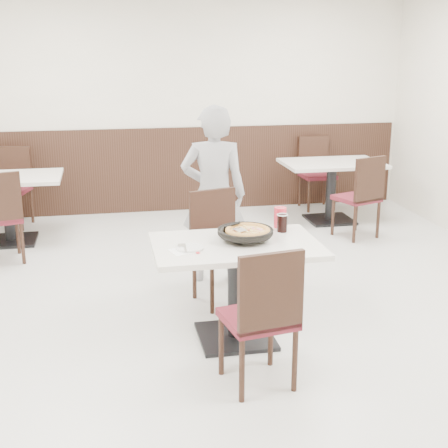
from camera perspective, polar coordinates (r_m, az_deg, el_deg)
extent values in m
plane|color=#A5A6A0|center=(5.15, 1.01, -8.32)|extent=(7.00, 7.00, 0.00)
cube|color=silver|center=(8.18, -4.13, 10.89)|extent=(6.00, 0.04, 2.80)
cube|color=black|center=(8.28, -3.99, 5.01)|extent=(5.90, 0.03, 1.10)
cylinder|color=black|center=(4.53, 1.41, -1.39)|extent=(0.13, 0.13, 0.04)
cylinder|color=black|center=(4.54, 1.96, -1.03)|extent=(0.42, 0.42, 0.01)
cylinder|color=gold|center=(4.53, 2.18, -0.83)|extent=(0.33, 0.33, 0.02)
cube|color=silver|center=(4.49, 1.45, -0.52)|extent=(0.10, 0.12, 0.00)
cube|color=white|center=(4.32, -3.77, -2.47)|extent=(0.21, 0.21, 0.00)
cylinder|color=silver|center=(4.36, -3.18, -2.20)|extent=(0.22, 0.22, 0.01)
cube|color=silver|center=(4.32, -3.56, -2.25)|extent=(0.03, 0.15, 0.00)
cylinder|color=black|center=(4.77, 5.34, 0.05)|extent=(0.09, 0.09, 0.13)
cylinder|color=red|center=(4.88, 5.16, 0.60)|extent=(0.11, 0.11, 0.16)
imported|color=#9F9FA3|center=(5.67, -0.95, 2.68)|extent=(0.65, 0.49, 1.63)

